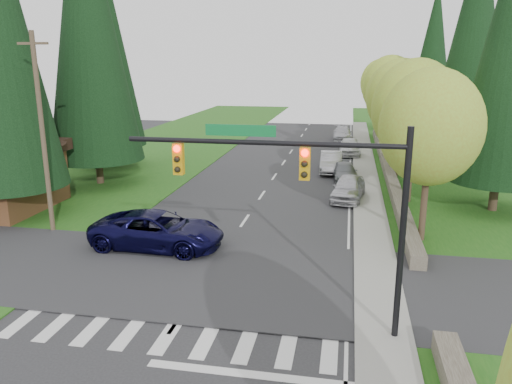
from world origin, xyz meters
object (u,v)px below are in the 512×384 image
(parked_car_a, at_px, (348,188))
(parked_car_c, at_px, (331,162))
(parked_car_b, at_px, (345,172))
(parked_car_d, at_px, (350,147))
(parked_car_e, at_px, (343,133))
(suv_navy, at_px, (158,230))

(parked_car_a, xyz_separation_m, parked_car_c, (-1.40, 8.12, 0.01))
(parked_car_c, bearing_deg, parked_car_b, -68.48)
(parked_car_d, bearing_deg, parked_car_e, 93.50)
(suv_navy, distance_m, parked_car_b, 17.82)
(suv_navy, relative_size, parked_car_a, 1.36)
(suv_navy, relative_size, parked_car_b, 1.46)
(parked_car_c, distance_m, parked_car_e, 17.00)
(suv_navy, bearing_deg, parked_car_d, -17.08)
(parked_car_a, distance_m, parked_car_e, 25.13)
(parked_car_a, xyz_separation_m, parked_car_e, (-0.83, 25.11, -0.06))
(parked_car_b, bearing_deg, parked_car_e, 84.39)
(parked_car_b, distance_m, parked_car_d, 10.27)
(parked_car_e, bearing_deg, parked_car_d, -87.33)
(parked_car_b, height_order, parked_car_e, parked_car_e)
(parked_car_b, bearing_deg, suv_navy, -125.61)
(parked_car_a, xyz_separation_m, parked_car_d, (0.00, 15.77, 0.02))
(parked_car_b, relative_size, parked_car_c, 0.89)
(parked_car_c, xyz_separation_m, parked_car_e, (0.57, 16.99, -0.07))
(parked_car_a, relative_size, parked_car_b, 1.08)
(parked_car_e, bearing_deg, parked_car_c, -94.32)
(parked_car_b, relative_size, parked_car_e, 0.86)
(parked_car_b, bearing_deg, parked_car_d, 81.18)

